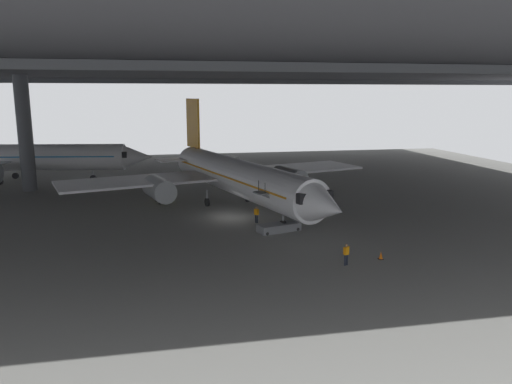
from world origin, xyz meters
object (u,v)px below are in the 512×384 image
airplane_distant (21,158)px  traffic_cone_orange (381,255)px  boarding_stairs (278,223)px  crew_worker_by_stairs (257,214)px  airplane_main (236,176)px  crew_worker_near_nose (346,253)px  baggage_tug (163,198)px

airplane_distant → traffic_cone_orange: airplane_distant is taller
boarding_stairs → airplane_distant: 43.48m
crew_worker_by_stairs → airplane_distant: size_ratio=0.04×
airplane_main → airplane_distant: size_ratio=1.01×
airplane_main → crew_worker_by_stairs: 7.29m
airplane_main → airplane_distant: airplane_main is taller
crew_worker_near_nose → crew_worker_by_stairs: (-3.93, 12.99, -0.01)m
baggage_tug → airplane_distant: bearing=137.1°
airplane_distant → crew_worker_near_nose: bearing=-52.7°
crew_worker_by_stairs → traffic_cone_orange: crew_worker_by_stairs is taller
airplane_main → baggage_tug: size_ratio=15.10×
crew_worker_near_nose → traffic_cone_orange: bearing=13.5°
traffic_cone_orange → baggage_tug: 28.02m
airplane_main → crew_worker_by_stairs: size_ratio=23.01×
airplane_main → boarding_stairs: bearing=-77.4°
crew_worker_near_nose → baggage_tug: size_ratio=0.66×
airplane_main → traffic_cone_orange: (7.92, -19.01, -3.18)m
crew_worker_near_nose → crew_worker_by_stairs: bearing=106.9°
crew_worker_near_nose → baggage_tug: 27.09m
airplane_main → crew_worker_by_stairs: bearing=-82.2°
crew_worker_by_stairs → baggage_tug: size_ratio=0.66×
crew_worker_by_stairs → baggage_tug: (-8.67, 10.98, -0.37)m
boarding_stairs → crew_worker_by_stairs: size_ratio=2.95×
boarding_stairs → baggage_tug: bearing=125.0°
airplane_main → boarding_stairs: airplane_main is taller
crew_worker_near_nose → airplane_main: bearing=103.8°
boarding_stairs → crew_worker_near_nose: 10.05m
airplane_distant → baggage_tug: size_ratio=14.94×
boarding_stairs → airplane_distant: bearing=132.3°
traffic_cone_orange → baggage_tug: baggage_tug is taller
boarding_stairs → traffic_cone_orange: bearing=-57.7°
crew_worker_by_stairs → airplane_distant: (-27.87, 28.82, 2.53)m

